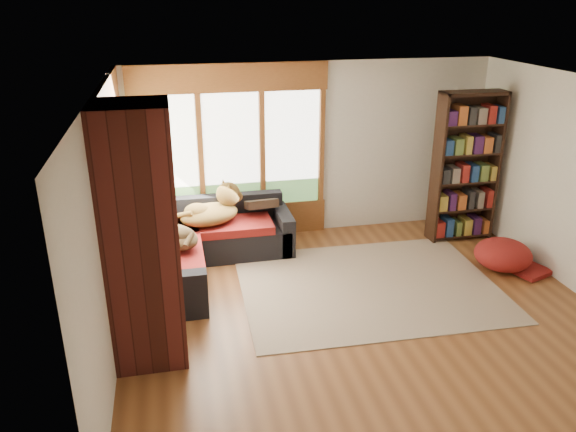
{
  "coord_description": "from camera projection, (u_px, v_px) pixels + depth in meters",
  "views": [
    {
      "loc": [
        -2.06,
        -5.44,
        3.48
      ],
      "look_at": [
        -0.72,
        0.8,
        0.95
      ],
      "focal_mm": 35.0,
      "sensor_mm": 36.0,
      "label": 1
    }
  ],
  "objects": [
    {
      "name": "floor",
      "position": [
        362.0,
        310.0,
        6.62
      ],
      "size": [
        5.5,
        5.5,
        0.0
      ],
      "primitive_type": "plane",
      "color": "brown",
      "rests_on": "ground"
    },
    {
      "name": "ceiling",
      "position": [
        374.0,
        87.0,
        5.66
      ],
      "size": [
        5.5,
        5.5,
        0.0
      ],
      "primitive_type": "plane",
      "color": "white"
    },
    {
      "name": "wall_back",
      "position": [
        311.0,
        150.0,
        8.42
      ],
      "size": [
        5.5,
        0.04,
        2.6
      ],
      "primitive_type": "cube",
      "color": "silver",
      "rests_on": "ground"
    },
    {
      "name": "wall_front",
      "position": [
        490.0,
        333.0,
        3.87
      ],
      "size": [
        5.5,
        0.04,
        2.6
      ],
      "primitive_type": "cube",
      "color": "silver",
      "rests_on": "ground"
    },
    {
      "name": "wall_left",
      "position": [
        107.0,
        228.0,
        5.61
      ],
      "size": [
        0.04,
        5.0,
        2.6
      ],
      "primitive_type": "cube",
      "color": "silver",
      "rests_on": "ground"
    },
    {
      "name": "windows_back",
      "position": [
        232.0,
        152.0,
        8.14
      ],
      "size": [
        2.82,
        0.1,
        1.9
      ],
      "color": "brown",
      "rests_on": "wall_back"
    },
    {
      "name": "windows_left",
      "position": [
        117.0,
        186.0,
        6.69
      ],
      "size": [
        0.1,
        2.62,
        1.9
      ],
      "color": "brown",
      "rests_on": "wall_left"
    },
    {
      "name": "roller_blind",
      "position": [
        121.0,
        137.0,
        7.3
      ],
      "size": [
        0.03,
        0.72,
        0.9
      ],
      "primitive_type": "cube",
      "color": "#7DA063",
      "rests_on": "wall_left"
    },
    {
      "name": "brick_chimney",
      "position": [
        142.0,
        239.0,
        5.36
      ],
      "size": [
        0.7,
        0.7,
        2.6
      ],
      "primitive_type": "cube",
      "color": "#471914",
      "rests_on": "ground"
    },
    {
      "name": "sectional_sofa",
      "position": [
        186.0,
        243.0,
        7.67
      ],
      "size": [
        2.2,
        2.2,
        0.8
      ],
      "rotation": [
        0.0,
        0.0,
        -0.05
      ],
      "color": "black",
      "rests_on": "ground"
    },
    {
      "name": "area_rug",
      "position": [
        368.0,
        286.0,
        7.17
      ],
      "size": [
        3.28,
        2.54,
        0.01
      ],
      "primitive_type": "cube",
      "rotation": [
        0.0,
        0.0,
        -0.02
      ],
      "color": "beige",
      "rests_on": "ground"
    },
    {
      "name": "bookshelf",
      "position": [
        466.0,
        168.0,
        8.21
      ],
      "size": [
        0.95,
        0.32,
        2.22
      ],
      "color": "black",
      "rests_on": "ground"
    },
    {
      "name": "pouf",
      "position": [
        503.0,
        254.0,
        7.57
      ],
      "size": [
        1.0,
        1.0,
        0.41
      ],
      "primitive_type": "ellipsoid",
      "rotation": [
        0.0,
        0.0,
        0.43
      ],
      "color": "maroon",
      "rests_on": "area_rug"
    },
    {
      "name": "dog_tan",
      "position": [
        214.0,
        205.0,
        7.71
      ],
      "size": [
        0.98,
        0.79,
        0.48
      ],
      "rotation": [
        0.0,
        0.0,
        0.35
      ],
      "color": "brown",
      "rests_on": "sectional_sofa"
    },
    {
      "name": "dog_brindle",
      "position": [
        171.0,
        227.0,
        7.05
      ],
      "size": [
        0.8,
        0.89,
        0.44
      ],
      "rotation": [
        0.0,
        0.0,
        2.1
      ],
      "color": "#312315",
      "rests_on": "sectional_sofa"
    },
    {
      "name": "throw_pillows",
      "position": [
        191.0,
        209.0,
        7.57
      ],
      "size": [
        1.98,
        1.68,
        0.45
      ],
      "color": "#2F2319",
      "rests_on": "sectional_sofa"
    }
  ]
}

